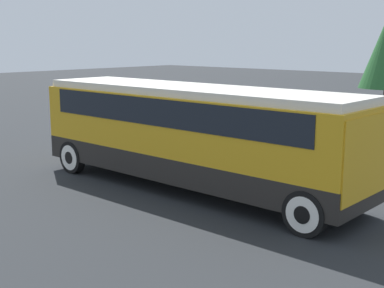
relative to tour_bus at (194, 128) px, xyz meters
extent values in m
plane|color=#26282B|center=(-0.10, 0.00, -1.88)|extent=(120.00, 120.00, 0.00)
cube|color=black|center=(-0.10, 0.00, -1.05)|extent=(10.86, 2.59, 0.73)
cube|color=gold|center=(-0.10, 0.00, 0.16)|extent=(10.86, 2.59, 1.70)
cube|color=black|center=(-0.10, 0.00, 0.58)|extent=(9.55, 2.63, 0.76)
cube|color=silver|center=(-0.10, 0.00, 1.12)|extent=(10.64, 2.38, 0.22)
cube|color=gold|center=(5.18, 0.00, -0.08)|extent=(0.36, 2.48, 1.94)
cylinder|color=black|center=(4.46, -1.18, -1.33)|extent=(1.09, 0.28, 1.09)
cylinder|color=silver|center=(4.46, -1.18, -1.33)|extent=(0.85, 0.30, 0.85)
cylinder|color=black|center=(4.46, -1.18, -1.33)|extent=(0.42, 0.32, 0.42)
cylinder|color=black|center=(4.46, 1.18, -1.33)|extent=(1.09, 0.28, 1.09)
cylinder|color=silver|center=(4.46, 1.18, -1.33)|extent=(0.85, 0.30, 0.85)
cylinder|color=black|center=(4.46, 1.18, -1.33)|extent=(0.42, 0.32, 0.42)
cylinder|color=black|center=(-4.49, -1.18, -1.33)|extent=(1.09, 0.28, 1.09)
cylinder|color=silver|center=(-4.49, -1.18, -1.33)|extent=(0.85, 0.30, 0.85)
cylinder|color=black|center=(-4.49, -1.18, -1.33)|extent=(0.42, 0.32, 0.42)
cylinder|color=black|center=(-4.49, 1.18, -1.33)|extent=(1.09, 0.28, 1.09)
cylinder|color=silver|center=(-4.49, 1.18, -1.33)|extent=(0.85, 0.30, 0.85)
cylinder|color=black|center=(-4.49, 1.18, -1.33)|extent=(0.42, 0.32, 0.42)
cube|color=#BCBCC1|center=(-4.71, 5.26, -1.33)|extent=(4.28, 1.73, 0.64)
cube|color=black|center=(-4.88, 5.26, -0.71)|extent=(2.23, 1.55, 0.59)
cylinder|color=black|center=(-3.00, 4.49, -1.57)|extent=(0.63, 0.22, 0.63)
cylinder|color=black|center=(-3.00, 4.49, -1.57)|extent=(0.24, 0.26, 0.24)
cylinder|color=black|center=(-3.00, 6.03, -1.57)|extent=(0.63, 0.22, 0.63)
cylinder|color=black|center=(-3.00, 6.03, -1.57)|extent=(0.24, 0.26, 0.24)
cylinder|color=black|center=(-6.41, 4.49, -1.57)|extent=(0.63, 0.22, 0.63)
cylinder|color=black|center=(-6.41, 4.49, -1.57)|extent=(0.24, 0.26, 0.24)
cylinder|color=black|center=(-6.41, 6.03, -1.57)|extent=(0.63, 0.22, 0.63)
cylinder|color=black|center=(-6.41, 6.03, -1.57)|extent=(0.24, 0.26, 0.24)
cube|color=maroon|center=(-1.70, 7.80, -1.31)|extent=(4.15, 1.82, 0.61)
cube|color=black|center=(-1.87, 7.80, -0.71)|extent=(2.16, 1.64, 0.60)
cylinder|color=black|center=(-0.12, 6.98, -1.53)|extent=(0.70, 0.22, 0.70)
cylinder|color=black|center=(-0.12, 6.98, -1.53)|extent=(0.26, 0.26, 0.26)
cylinder|color=black|center=(-0.12, 8.62, -1.53)|extent=(0.70, 0.22, 0.70)
cylinder|color=black|center=(-0.12, 8.62, -1.53)|extent=(0.26, 0.26, 0.26)
cylinder|color=black|center=(-3.29, 6.98, -1.53)|extent=(0.70, 0.22, 0.70)
cylinder|color=black|center=(-3.29, 6.98, -1.53)|extent=(0.26, 0.26, 0.26)
cylinder|color=black|center=(-3.29, 8.62, -1.53)|extent=(0.70, 0.22, 0.70)
cylinder|color=black|center=(-3.29, 8.62, -1.53)|extent=(0.26, 0.26, 0.26)
camera|label=1|loc=(10.36, -11.54, 2.53)|focal=50.00mm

